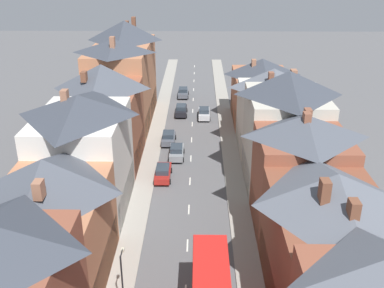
% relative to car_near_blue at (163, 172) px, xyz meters
% --- Properties ---
extents(pavement_left, '(2.20, 104.00, 0.14)m').
position_rel_car_near_blue_xyz_m(pavement_left, '(-2.00, 7.38, -0.74)').
color(pavement_left, gray).
rests_on(pavement_left, ground).
extents(pavement_right, '(2.20, 104.00, 0.14)m').
position_rel_car_near_blue_xyz_m(pavement_right, '(8.20, 7.38, -0.74)').
color(pavement_right, gray).
rests_on(pavement_right, ground).
extents(centre_line_dashes, '(0.14, 97.80, 0.01)m').
position_rel_car_near_blue_xyz_m(centre_line_dashes, '(3.10, 5.38, -0.81)').
color(centre_line_dashes, silver).
rests_on(centre_line_dashes, ground).
extents(terrace_row_left, '(8.00, 69.11, 14.62)m').
position_rel_car_near_blue_xyz_m(terrace_row_left, '(-7.09, -5.39, 5.33)').
color(terrace_row_left, '#BCB7A8').
rests_on(terrace_row_left, ground).
extents(terrace_row_right, '(8.00, 66.42, 13.70)m').
position_rel_car_near_blue_xyz_m(terrace_row_right, '(13.28, -10.02, 4.97)').
color(terrace_row_right, beige).
rests_on(terrace_row_right, ground).
extents(car_near_blue, '(1.90, 4.45, 1.61)m').
position_rel_car_near_blue_xyz_m(car_near_blue, '(0.00, 0.00, 0.00)').
color(car_near_blue, maroon).
rests_on(car_near_blue, ground).
extents(car_near_silver, '(1.90, 4.22, 1.69)m').
position_rel_car_near_blue_xyz_m(car_near_silver, '(1.30, 30.82, 0.04)').
color(car_near_silver, '#4C515B').
rests_on(car_near_silver, ground).
extents(car_parked_right_a, '(1.90, 4.12, 1.64)m').
position_rel_car_near_blue_xyz_m(car_parked_right_a, '(0.00, 10.19, 0.02)').
color(car_parked_right_a, '#4C515B').
rests_on(car_parked_right_a, ground).
extents(car_mid_black, '(1.90, 4.24, 1.68)m').
position_rel_car_near_blue_xyz_m(car_mid_black, '(1.30, 5.60, 0.03)').
color(car_mid_black, gray).
rests_on(car_mid_black, ground).
extents(car_parked_left_b, '(1.90, 4.37, 1.69)m').
position_rel_car_near_blue_xyz_m(car_parked_left_b, '(1.30, 21.39, 0.04)').
color(car_parked_left_b, black).
rests_on(car_parked_left_b, ground).
extents(car_mid_white, '(1.90, 4.22, 1.71)m').
position_rel_car_near_blue_xyz_m(car_mid_white, '(4.90, 19.94, 0.05)').
color(car_mid_white, '#B7BABF').
rests_on(car_mid_white, ground).
extents(street_lamp, '(0.20, 1.12, 5.50)m').
position_rel_car_near_blue_xyz_m(street_lamp, '(-1.15, -21.18, 2.43)').
color(street_lamp, black).
rests_on(street_lamp, ground).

